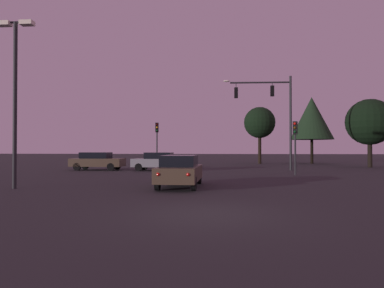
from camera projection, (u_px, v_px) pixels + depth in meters
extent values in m
plane|color=#262326|center=(216.00, 167.00, 33.92)|extent=(168.00, 168.00, 0.00)
cylinder|color=#232326|center=(291.00, 123.00, 28.49)|extent=(0.20, 0.20, 7.99)
cylinder|color=#232326|center=(260.00, 82.00, 28.68)|extent=(5.09, 0.28, 0.14)
ellipsoid|color=#F4EACC|center=(227.00, 81.00, 28.83)|extent=(0.56, 0.28, 0.16)
cylinder|color=#232326|center=(272.00, 84.00, 28.62)|extent=(0.05, 0.05, 0.28)
cube|color=black|center=(272.00, 91.00, 28.61)|extent=(0.31, 0.25, 0.90)
sphere|color=red|center=(272.00, 88.00, 28.75)|extent=(0.18, 0.18, 0.18)
sphere|color=#56380C|center=(272.00, 91.00, 28.75)|extent=(0.18, 0.18, 0.18)
sphere|color=#0C4219|center=(272.00, 95.00, 28.75)|extent=(0.18, 0.18, 0.18)
cylinder|color=#232326|center=(236.00, 85.00, 28.78)|extent=(0.05, 0.05, 0.41)
cube|color=black|center=(236.00, 93.00, 28.77)|extent=(0.31, 0.25, 0.90)
sphere|color=red|center=(236.00, 90.00, 28.92)|extent=(0.18, 0.18, 0.18)
sphere|color=#56380C|center=(236.00, 93.00, 28.91)|extent=(0.18, 0.18, 0.18)
sphere|color=#0C4219|center=(236.00, 96.00, 28.91)|extent=(0.18, 0.18, 0.18)
cylinder|color=#232326|center=(295.00, 155.00, 23.33)|extent=(0.12, 0.12, 2.83)
cube|color=black|center=(295.00, 128.00, 23.36)|extent=(0.37, 0.33, 0.90)
sphere|color=red|center=(295.00, 124.00, 23.24)|extent=(0.18, 0.18, 0.18)
sphere|color=#56380C|center=(295.00, 128.00, 23.23)|extent=(0.18, 0.18, 0.18)
sphere|color=#0C4219|center=(295.00, 132.00, 23.23)|extent=(0.18, 0.18, 0.18)
cylinder|color=#232326|center=(157.00, 150.00, 31.56)|extent=(0.12, 0.12, 3.37)
cube|color=black|center=(157.00, 128.00, 31.59)|extent=(0.34, 0.30, 0.90)
sphere|color=#4C0A0A|center=(157.00, 124.00, 31.45)|extent=(0.18, 0.18, 0.18)
sphere|color=#F9A319|center=(157.00, 127.00, 31.45)|extent=(0.18, 0.18, 0.18)
sphere|color=#0C4219|center=(157.00, 130.00, 31.44)|extent=(0.18, 0.18, 0.18)
cube|color=#473828|center=(180.00, 173.00, 16.15)|extent=(1.91, 4.29, 0.68)
cube|color=black|center=(180.00, 161.00, 16.01)|extent=(1.61, 2.33, 0.52)
cylinder|color=black|center=(169.00, 178.00, 17.63)|extent=(0.22, 0.64, 0.64)
cylinder|color=black|center=(199.00, 178.00, 17.46)|extent=(0.22, 0.64, 0.64)
cylinder|color=black|center=(158.00, 183.00, 14.84)|extent=(0.22, 0.64, 0.64)
cylinder|color=black|center=(194.00, 183.00, 14.67)|extent=(0.22, 0.64, 0.64)
sphere|color=red|center=(158.00, 174.00, 14.10)|extent=(0.14, 0.14, 0.14)
sphere|color=red|center=(188.00, 175.00, 13.97)|extent=(0.14, 0.14, 0.14)
cube|color=#473828|center=(98.00, 162.00, 28.97)|extent=(4.47, 1.94, 0.68)
cube|color=black|center=(96.00, 155.00, 28.99)|extent=(2.43, 1.64, 0.52)
cylinder|color=black|center=(117.00, 166.00, 29.64)|extent=(0.64, 0.21, 0.64)
cylinder|color=black|center=(111.00, 167.00, 28.00)|extent=(0.64, 0.21, 0.64)
cylinder|color=black|center=(85.00, 166.00, 29.93)|extent=(0.64, 0.21, 0.64)
cylinder|color=black|center=(77.00, 167.00, 28.29)|extent=(0.64, 0.21, 0.64)
sphere|color=red|center=(76.00, 161.00, 29.84)|extent=(0.14, 0.14, 0.14)
sphere|color=red|center=(69.00, 161.00, 28.55)|extent=(0.14, 0.14, 0.14)
cube|color=gray|center=(157.00, 163.00, 28.15)|extent=(4.18, 2.06, 0.68)
cube|color=black|center=(159.00, 156.00, 28.14)|extent=(2.30, 1.68, 0.52)
cylinder|color=black|center=(139.00, 167.00, 27.57)|extent=(0.65, 0.24, 0.64)
cylinder|color=black|center=(144.00, 166.00, 29.13)|extent=(0.65, 0.24, 0.64)
cylinder|color=black|center=(171.00, 167.00, 27.17)|extent=(0.65, 0.24, 0.64)
cylinder|color=black|center=(175.00, 166.00, 28.73)|extent=(0.65, 0.24, 0.64)
sphere|color=red|center=(180.00, 162.00, 27.23)|extent=(0.14, 0.14, 0.14)
sphere|color=red|center=(183.00, 161.00, 28.46)|extent=(0.14, 0.14, 0.14)
cylinder|color=#232326|center=(15.00, 105.00, 15.49)|extent=(0.18, 0.18, 7.67)
cylinder|color=#232326|center=(16.00, 22.00, 15.54)|extent=(1.32, 0.10, 0.10)
cube|color=#F4EACC|center=(4.00, 24.00, 15.58)|extent=(0.60, 0.36, 0.20)
cube|color=#F4EACC|center=(27.00, 23.00, 15.49)|extent=(0.60, 0.36, 0.20)
cylinder|color=black|center=(370.00, 153.00, 33.11)|extent=(0.42, 0.42, 2.88)
sphere|color=black|center=(370.00, 122.00, 33.15)|extent=(4.52, 4.52, 4.52)
cylinder|color=black|center=(260.00, 149.00, 41.07)|extent=(0.39, 0.39, 3.70)
sphere|color=black|center=(260.00, 123.00, 41.12)|extent=(3.80, 3.80, 3.80)
cylinder|color=black|center=(312.00, 152.00, 41.32)|extent=(0.34, 0.34, 2.97)
cone|color=black|center=(312.00, 118.00, 41.38)|extent=(5.17, 5.17, 5.21)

